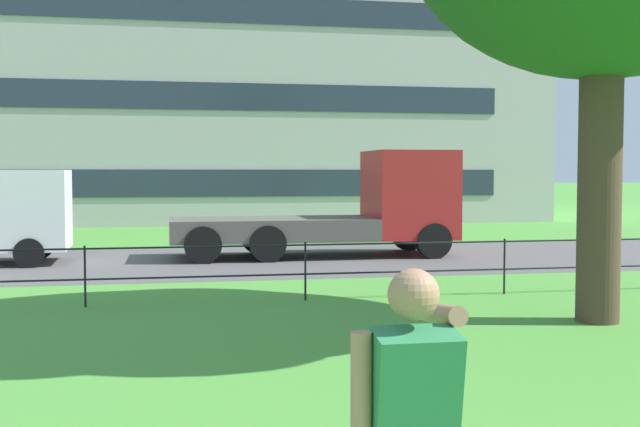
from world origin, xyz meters
name	(u,v)px	position (x,y,z in m)	size (l,w,h in m)	color
street_strip	(112,264)	(0.00, 19.43, 0.00)	(80.00, 7.11, 0.01)	#565454
park_fence	(85,266)	(0.00, 13.27, 0.67)	(29.02, 0.04, 1.00)	black
flatbed_truck_center	(355,209)	(6.13, 20.12, 1.22)	(7.31, 2.45, 2.75)	#B22323
apartment_building_background	(143,68)	(0.19, 39.21, 7.17)	(35.80, 14.45, 14.33)	#B7B2AD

